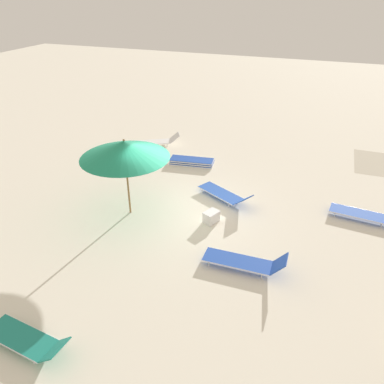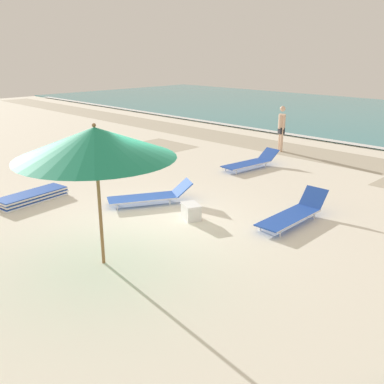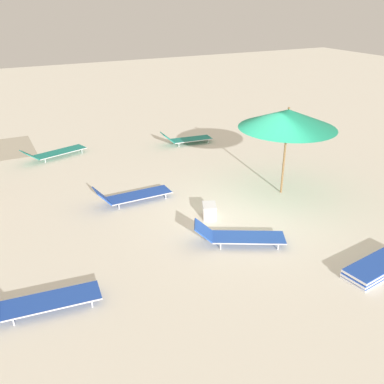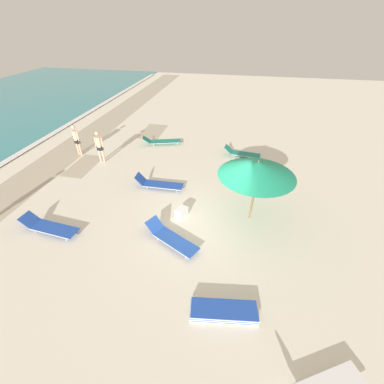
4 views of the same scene
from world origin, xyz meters
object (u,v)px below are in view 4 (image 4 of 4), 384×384
Objects in this scene: lounger_stack at (224,311)px; cooler_box at (182,212)px; beachgoer_wading_adult at (76,138)px; sun_lounger_mid_beach_solo at (171,238)px; sun_lounger_under_umbrella at (162,141)px; beach_umbrella at (257,169)px; sun_lounger_near_water_left at (49,227)px; sun_lounger_beside_umbrella at (159,184)px; beachgoer_shoreline_child at (99,145)px; sun_lounger_near_water_right at (242,153)px.

cooler_box reaches higher than lounger_stack.
lounger_stack is at bearing -24.41° from beachgoer_wading_adult.
cooler_box is at bearing 27.27° from sun_lounger_mid_beach_solo.
beach_umbrella is at bearing -155.09° from sun_lounger_under_umbrella.
sun_lounger_near_water_left is (1.98, 6.77, 0.09)m from lounger_stack.
cooler_box is at bearing 98.57° from beach_umbrella.
beach_umbrella is at bearing -67.11° from sun_lounger_near_water_left.
sun_lounger_beside_umbrella reaches higher than sun_lounger_under_umbrella.
beachgoer_shoreline_child reaches higher than sun_lounger_beside_umbrella.
beach_umbrella is 10.64m from beachgoer_wading_adult.
sun_lounger_under_umbrella is 1.37× the size of beachgoer_shoreline_child.
sun_lounger_beside_umbrella is 4.37m from beachgoer_shoreline_child.
beach_umbrella is at bearing 122.03° from cooler_box.
sun_lounger_near_water_left reaches higher than sun_lounger_under_umbrella.
beachgoer_wading_adult is at bearing -97.40° from cooler_box.
beach_umbrella is 1.21× the size of sun_lounger_near_water_left.
lounger_stack is 1.09× the size of beachgoer_wading_adult.
sun_lounger_under_umbrella is at bearing -6.40° from sun_lounger_near_water_left.
sun_lounger_under_umbrella is (6.18, 5.56, -2.07)m from beach_umbrella.
beachgoer_wading_adult is (2.45, 5.58, 0.78)m from sun_lounger_beside_umbrella.
beachgoer_shoreline_child is at bearing 13.28° from sun_lounger_near_water_left.
lounger_stack is 6.71m from sun_lounger_beside_umbrella.
lounger_stack is 0.87× the size of sun_lounger_beside_umbrella.
beach_umbrella reaches higher than sun_lounger_near_water_left.
sun_lounger_under_umbrella is 4.95m from sun_lounger_beside_umbrella.
cooler_box is (-0.41, 2.71, -2.09)m from beach_umbrella.
lounger_stack is 3.14m from sun_lounger_mid_beach_solo.
sun_lounger_under_umbrella is 4.94m from beachgoer_wading_adult.
lounger_stack is 3.22× the size of cooler_box.
beachgoer_shoreline_child is at bearing -100.89° from cooler_box.
sun_lounger_near_water_left is 1.31× the size of beachgoer_shoreline_child.
sun_lounger_near_water_right reaches higher than sun_lounger_under_umbrella.
sun_lounger_under_umbrella is 7.18m from cooler_box.
lounger_stack is 12.29m from beachgoer_wading_adult.
sun_lounger_near_water_right is at bearing -35.73° from sun_lounger_near_water_left.
sun_lounger_beside_umbrella is 3.72× the size of cooler_box.
beachgoer_shoreline_child reaches higher than sun_lounger_near_water_left.
sun_lounger_near_water_right is at bearing -115.32° from sun_lounger_under_umbrella.
lounger_stack is (-4.24, 0.62, -2.16)m from beach_umbrella.
beach_umbrella is at bearing -109.19° from sun_lounger_beside_umbrella.
sun_lounger_near_water_right is (-0.73, -5.01, 0.01)m from sun_lounger_under_umbrella.
sun_lounger_mid_beach_solo reaches higher than sun_lounger_near_water_left.
sun_lounger_near_water_left is at bearing 138.37° from sun_lounger_beside_umbrella.
beach_umbrella is 4.80m from lounger_stack.
sun_lounger_mid_beach_solo is at bearing -48.09° from beachgoer_shoreline_child.
sun_lounger_beside_umbrella is 2.38m from cooler_box.
sun_lounger_near_water_right is (7.71, -6.85, 0.01)m from sun_lounger_near_water_left.
beachgoer_shoreline_child is 6.59m from cooler_box.
beach_umbrella is 1.27× the size of sun_lounger_mid_beach_solo.
beach_umbrella is 1.58× the size of beachgoer_wading_adult.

